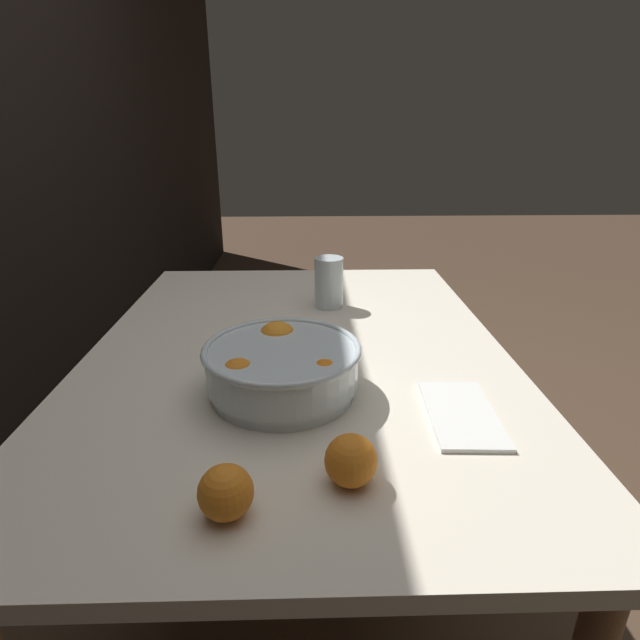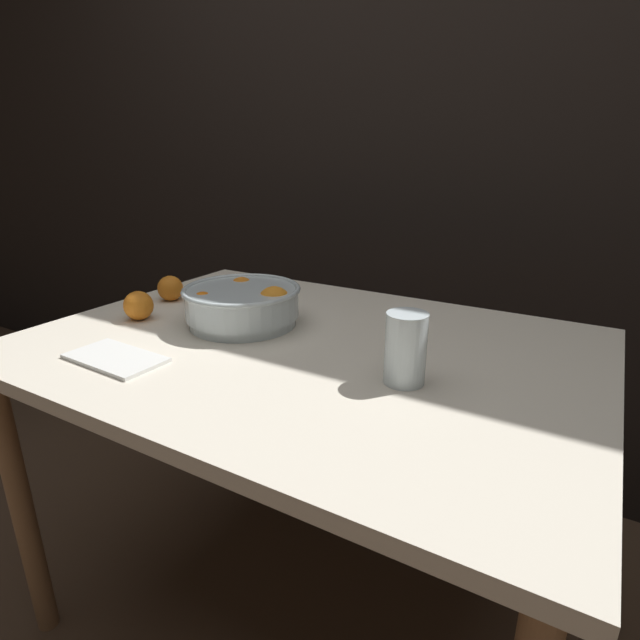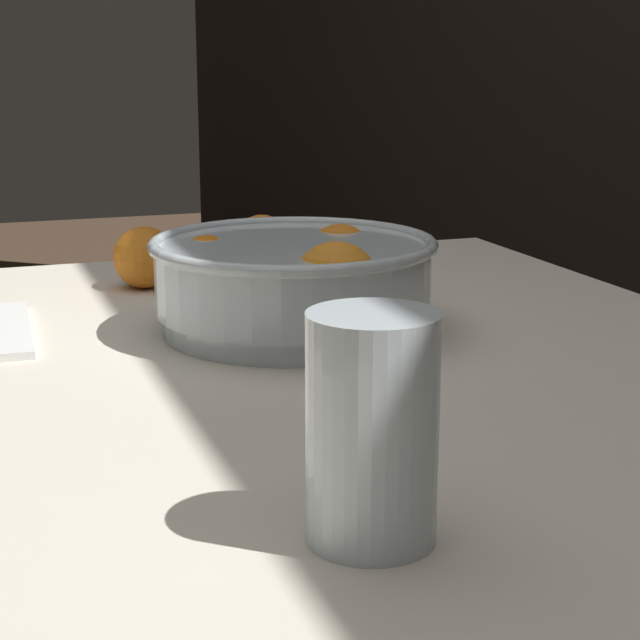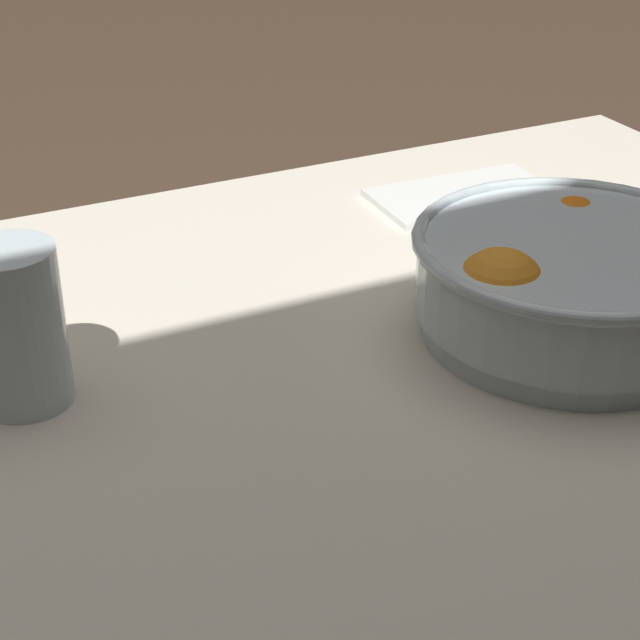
{
  "view_description": "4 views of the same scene",
  "coord_description": "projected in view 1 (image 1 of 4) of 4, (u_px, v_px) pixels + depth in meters",
  "views": [
    {
      "loc": [
        -0.98,
        -0.02,
        1.22
      ],
      "look_at": [
        0.03,
        -0.05,
        0.82
      ],
      "focal_mm": 28.0,
      "sensor_mm": 36.0,
      "label": 1
    },
    {
      "loc": [
        0.55,
        -0.87,
        1.17
      ],
      "look_at": [
        0.04,
        0.01,
        0.82
      ],
      "focal_mm": 28.0,
      "sensor_mm": 36.0,
      "label": 2
    },
    {
      "loc": [
        0.78,
        -0.29,
        1.04
      ],
      "look_at": [
        0.07,
        -0.04,
        0.85
      ],
      "focal_mm": 60.0,
      "sensor_mm": 36.0,
      "label": 3
    },
    {
      "loc": [
        0.37,
        0.67,
        1.24
      ],
      "look_at": [
        0.05,
        0.01,
        0.83
      ],
      "focal_mm": 60.0,
      "sensor_mm": 36.0,
      "label": 4
    }
  ],
  "objects": [
    {
      "name": "ground_plane",
      "position": [
        302.0,
        602.0,
        1.37
      ],
      "size": [
        12.0,
        12.0,
        0.0
      ],
      "primitive_type": "plane",
      "color": "#4C3828"
    },
    {
      "name": "dining_table",
      "position": [
        298.0,
        383.0,
        1.11
      ],
      "size": [
        1.22,
        0.89,
        0.77
      ],
      "color": "beige",
      "rests_on": "ground_plane"
    },
    {
      "name": "fruit_bowl",
      "position": [
        282.0,
        367.0,
        0.89
      ],
      "size": [
        0.28,
        0.28,
        0.1
      ],
      "color": "silver",
      "rests_on": "dining_table"
    },
    {
      "name": "juice_glass",
      "position": [
        329.0,
        285.0,
        1.31
      ],
      "size": [
        0.07,
        0.07,
        0.13
      ],
      "color": "#F4A314",
      "rests_on": "dining_table"
    },
    {
      "name": "orange_loose_near_bowl",
      "position": [
        351.0,
        460.0,
        0.67
      ],
      "size": [
        0.07,
        0.07,
        0.07
      ],
      "primitive_type": "sphere",
      "color": "orange",
      "rests_on": "dining_table"
    },
    {
      "name": "orange_loose_front",
      "position": [
        226.0,
        492.0,
        0.61
      ],
      "size": [
        0.07,
        0.07,
        0.07
      ],
      "primitive_type": "sphere",
      "color": "orange",
      "rests_on": "dining_table"
    },
    {
      "name": "napkin",
      "position": [
        461.0,
        414.0,
        0.83
      ],
      "size": [
        0.21,
        0.12,
        0.01
      ],
      "primitive_type": "cube",
      "rotation": [
        0.0,
        0.0,
        -0.04
      ],
      "color": "white",
      "rests_on": "dining_table"
    }
  ]
}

